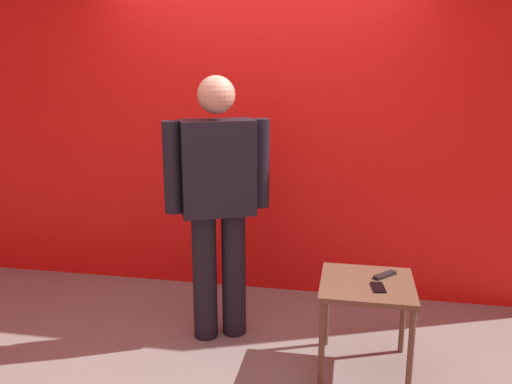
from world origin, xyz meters
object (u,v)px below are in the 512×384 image
(side_table, at_px, (367,295))
(cell_phone, at_px, (378,287))
(tv_remote, at_px, (385,275))
(standing_person, at_px, (218,196))

(side_table, relative_size, cell_phone, 4.02)
(cell_phone, height_order, tv_remote, tv_remote)
(side_table, relative_size, tv_remote, 3.41)
(standing_person, relative_size, tv_remote, 10.50)
(standing_person, relative_size, side_table, 3.08)
(cell_phone, xyz_separation_m, tv_remote, (0.05, 0.18, 0.01))
(standing_person, height_order, tv_remote, standing_person)
(side_table, height_order, cell_phone, cell_phone)
(standing_person, bearing_deg, side_table, -14.68)
(cell_phone, relative_size, tv_remote, 0.85)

